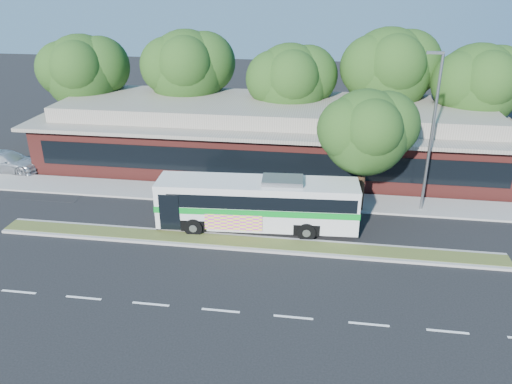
% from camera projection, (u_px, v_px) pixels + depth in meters
% --- Properties ---
extents(ground, '(120.00, 120.00, 0.00)m').
position_uv_depth(ground, '(242.00, 250.00, 25.07)').
color(ground, black).
rests_on(ground, ground).
extents(median_strip, '(26.00, 1.10, 0.15)m').
position_uv_depth(median_strip, '(244.00, 243.00, 25.59)').
color(median_strip, '#414B20').
rests_on(median_strip, ground).
extents(sidewalk, '(44.00, 2.60, 0.12)m').
position_uv_depth(sidewalk, '(259.00, 197.00, 30.84)').
color(sidewalk, gray).
rests_on(sidewalk, ground).
extents(parking_lot, '(14.00, 12.00, 0.01)m').
position_uv_depth(parking_lot, '(23.00, 163.00, 36.54)').
color(parking_lot, black).
rests_on(parking_lot, ground).
extents(plaza_building, '(33.20, 11.20, 4.45)m').
position_uv_depth(plaza_building, '(272.00, 134.00, 35.98)').
color(plaza_building, '#5C201D').
rests_on(plaza_building, ground).
extents(lamp_post, '(0.93, 0.18, 9.07)m').
position_uv_depth(lamp_post, '(432.00, 130.00, 27.25)').
color(lamp_post, slate).
rests_on(lamp_post, ground).
extents(tree_bg_a, '(6.47, 5.80, 8.63)m').
position_uv_depth(tree_bg_a, '(88.00, 71.00, 38.38)').
color(tree_bg_a, black).
rests_on(tree_bg_a, ground).
extents(tree_bg_b, '(6.69, 6.00, 9.00)m').
position_uv_depth(tree_bg_b, '(192.00, 67.00, 38.10)').
color(tree_bg_b, black).
rests_on(tree_bg_b, ground).
extents(tree_bg_c, '(6.24, 5.60, 8.26)m').
position_uv_depth(tree_bg_c, '(295.00, 80.00, 36.34)').
color(tree_bg_c, black).
rests_on(tree_bg_c, ground).
extents(tree_bg_d, '(6.91, 6.20, 9.37)m').
position_uv_depth(tree_bg_d, '(394.00, 69.00, 35.99)').
color(tree_bg_d, black).
rests_on(tree_bg_d, ground).
extents(tree_bg_e, '(6.47, 5.80, 8.50)m').
position_uv_depth(tree_bg_e, '(483.00, 83.00, 34.54)').
color(tree_bg_e, black).
rests_on(tree_bg_e, ground).
extents(transit_bus, '(10.79, 2.96, 3.00)m').
position_uv_depth(transit_bus, '(258.00, 200.00, 26.51)').
color(transit_bus, silver).
rests_on(transit_bus, ground).
extents(sedan, '(4.95, 2.17, 1.41)m').
position_uv_depth(sedan, '(7.00, 162.00, 34.78)').
color(sedan, '#B8BBC0').
rests_on(sedan, ground).
extents(sidewalk_tree, '(5.29, 4.75, 7.13)m').
position_uv_depth(sidewalk_tree, '(372.00, 130.00, 27.27)').
color(sidewalk_tree, black).
rests_on(sidewalk_tree, ground).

